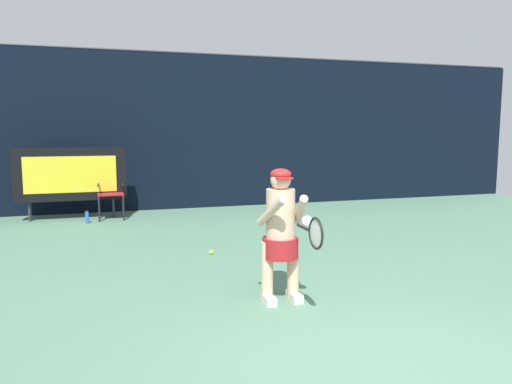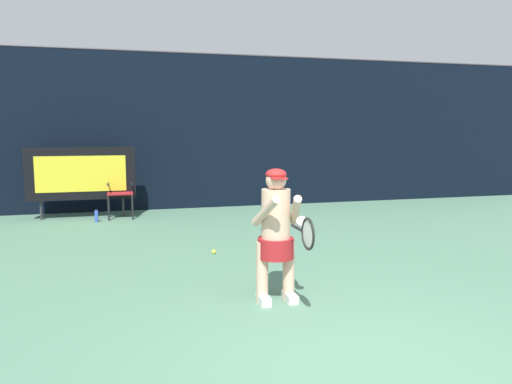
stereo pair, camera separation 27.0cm
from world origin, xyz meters
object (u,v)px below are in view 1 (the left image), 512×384
at_px(water_bottle, 87,217).
at_px(tennis_ball_loose, 211,252).
at_px(umpire_chair, 111,190).
at_px(tennis_racket, 315,233).
at_px(tennis_player, 281,230).
at_px(scoreboard, 71,174).

relative_size(water_bottle, tennis_ball_loose, 3.90).
height_order(umpire_chair, tennis_racket, umpire_chair).
distance_m(tennis_player, tennis_racket, 0.68).
xyz_separation_m(water_bottle, tennis_player, (2.12, -5.40, 0.66)).
bearing_deg(tennis_ball_loose, tennis_player, -82.65).
bearing_deg(tennis_ball_loose, tennis_racket, -82.46).
relative_size(scoreboard, umpire_chair, 2.04).
height_order(scoreboard, umpire_chair, scoreboard).
bearing_deg(tennis_racket, umpire_chair, 86.09).
relative_size(scoreboard, water_bottle, 8.30).
bearing_deg(tennis_racket, tennis_ball_loose, 78.51).
bearing_deg(umpire_chair, tennis_ball_loose, -69.10).
relative_size(umpire_chair, tennis_ball_loose, 15.88).
bearing_deg(water_bottle, tennis_ball_loose, -60.04).
bearing_deg(tennis_ball_loose, water_bottle, 119.96).
distance_m(umpire_chair, tennis_player, 6.00).
height_order(umpire_chair, tennis_ball_loose, umpire_chair).
relative_size(umpire_chair, tennis_racket, 1.79).
xyz_separation_m(umpire_chair, water_bottle, (-0.48, -0.37, -0.50)).
bearing_deg(scoreboard, tennis_ball_loose, -60.40).
relative_size(water_bottle, tennis_racket, 0.44).
bearing_deg(tennis_player, umpire_chair, 105.89).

